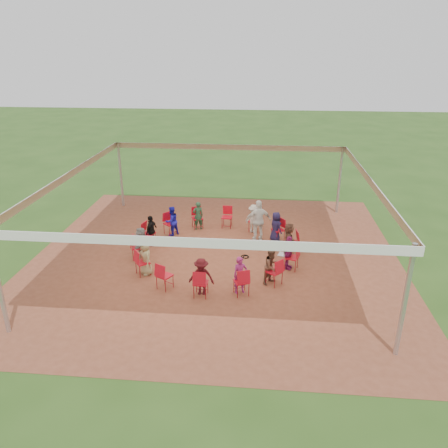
# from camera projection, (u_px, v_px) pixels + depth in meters

# --- Properties ---
(ground) EXTENTS (80.00, 80.00, 0.00)m
(ground) POSITION_uv_depth(u_px,v_px,m) (216.00, 256.00, 15.80)
(ground) COLOR #284B17
(ground) RESTS_ON ground
(dirt_patch) EXTENTS (13.00, 13.00, 0.00)m
(dirt_patch) POSITION_uv_depth(u_px,v_px,m) (216.00, 256.00, 15.79)
(dirt_patch) COLOR brown
(dirt_patch) RESTS_ON ground
(tent) EXTENTS (10.33, 10.33, 3.00)m
(tent) POSITION_uv_depth(u_px,v_px,m) (216.00, 194.00, 14.90)
(tent) COLOR #B2B2B7
(tent) RESTS_ON ground
(chair_0) EXTENTS (0.54, 0.53, 0.90)m
(chair_0) POSITION_uv_depth(u_px,v_px,m) (292.00, 257.00, 14.69)
(chair_0) COLOR red
(chair_0) RESTS_ON ground
(chair_1) EXTENTS (0.50, 0.49, 0.90)m
(chair_1) POSITION_uv_depth(u_px,v_px,m) (292.00, 242.00, 15.82)
(chair_1) COLOR red
(chair_1) RESTS_ON ground
(chair_2) EXTENTS (0.60, 0.60, 0.90)m
(chair_2) POSITION_uv_depth(u_px,v_px,m) (278.00, 230.00, 16.91)
(chair_2) COLOR red
(chair_2) RESTS_ON ground
(chair_3) EXTENTS (0.58, 0.59, 0.90)m
(chair_3) POSITION_uv_depth(u_px,v_px,m) (255.00, 221.00, 17.74)
(chair_3) COLOR red
(chair_3) RESTS_ON ground
(chair_4) EXTENTS (0.44, 0.46, 0.90)m
(chair_4) POSITION_uv_depth(u_px,v_px,m) (227.00, 217.00, 18.16)
(chair_4) COLOR red
(chair_4) RESTS_ON ground
(chair_5) EXTENTS (0.56, 0.57, 0.90)m
(chair_5) POSITION_uv_depth(u_px,v_px,m) (197.00, 218.00, 18.07)
(chair_5) COLOR red
(chair_5) RESTS_ON ground
(chair_6) EXTENTS (0.61, 0.61, 0.90)m
(chair_6) POSITION_uv_depth(u_px,v_px,m) (170.00, 224.00, 17.50)
(chair_6) COLOR red
(chair_6) RESTS_ON ground
(chair_7) EXTENTS (0.54, 0.53, 0.90)m
(chair_7) POSITION_uv_depth(u_px,v_px,m) (149.00, 234.00, 16.56)
(chair_7) COLOR red
(chair_7) RESTS_ON ground
(chair_8) EXTENTS (0.50, 0.49, 0.90)m
(chair_8) POSITION_uv_depth(u_px,v_px,m) (138.00, 247.00, 15.44)
(chair_8) COLOR red
(chair_8) RESTS_ON ground
(chair_9) EXTENTS (0.60, 0.60, 0.90)m
(chair_9) POSITION_uv_depth(u_px,v_px,m) (143.00, 262.00, 14.35)
(chair_9) COLOR red
(chair_9) RESTS_ON ground
(chair_10) EXTENTS (0.58, 0.59, 0.90)m
(chair_10) POSITION_uv_depth(u_px,v_px,m) (165.00, 276.00, 13.51)
(chair_10) COLOR red
(chair_10) RESTS_ON ground
(chair_11) EXTENTS (0.44, 0.46, 0.90)m
(chair_11) POSITION_uv_depth(u_px,v_px,m) (201.00, 283.00, 13.10)
(chair_11) COLOR red
(chair_11) RESTS_ON ground
(chair_12) EXTENTS (0.56, 0.57, 0.90)m
(chair_12) POSITION_uv_depth(u_px,v_px,m) (241.00, 281.00, 13.18)
(chair_12) COLOR red
(chair_12) RESTS_ON ground
(chair_13) EXTENTS (0.61, 0.61, 0.90)m
(chair_13) POSITION_uv_depth(u_px,v_px,m) (274.00, 272.00, 13.75)
(chair_13) COLOR red
(chair_13) RESTS_ON ground
(person_seated_0) EXTENTS (0.54, 0.77, 1.19)m
(person_seated_0) POSITION_uv_depth(u_px,v_px,m) (288.00, 253.00, 14.68)
(person_seated_0) COLOR #8F1F61
(person_seated_0) RESTS_ON ground
(person_seated_1) EXTENTS (0.59, 1.16, 1.19)m
(person_seated_1) POSITION_uv_depth(u_px,v_px,m) (289.00, 239.00, 15.75)
(person_seated_1) COLOR brown
(person_seated_1) RESTS_ON ground
(person_seated_2) EXTENTS (0.60, 0.66, 1.19)m
(person_seated_2) POSITION_uv_depth(u_px,v_px,m) (276.00, 227.00, 16.79)
(person_seated_2) COLOR #1D183B
(person_seated_2) RESTS_ON ground
(person_seated_3) EXTENTS (0.86, 0.71, 1.19)m
(person_seated_3) POSITION_uv_depth(u_px,v_px,m) (254.00, 219.00, 17.59)
(person_seated_3) COLOR #B7B3A4
(person_seated_3) RESTS_ON ground
(person_seated_4) EXTENTS (0.51, 0.43, 1.19)m
(person_seated_4) POSITION_uv_depth(u_px,v_px,m) (198.00, 216.00, 17.91)
(person_seated_4) COLOR #22482E
(person_seated_4) RESTS_ON ground
(person_seated_5) EXTENTS (0.64, 0.65, 1.19)m
(person_seated_5) POSITION_uv_depth(u_px,v_px,m) (172.00, 221.00, 17.36)
(person_seated_5) COLOR #1A18AF
(person_seated_5) RESTS_ON ground
(person_seated_6) EXTENTS (0.54, 0.77, 1.19)m
(person_seated_6) POSITION_uv_depth(u_px,v_px,m) (151.00, 230.00, 16.46)
(person_seated_6) COLOR black
(person_seated_6) RESTS_ON ground
(person_seated_7) EXTENTS (0.59, 1.16, 1.19)m
(person_seated_7) POSITION_uv_depth(u_px,v_px,m) (141.00, 243.00, 15.39)
(person_seated_7) COLOR slate
(person_seated_7) RESTS_ON ground
(person_seated_8) EXTENTS (0.60, 0.66, 1.19)m
(person_seated_8) POSITION_uv_depth(u_px,v_px,m) (146.00, 257.00, 14.35)
(person_seated_8) COLOR tan
(person_seated_8) RESTS_ON ground
(person_seated_9) EXTENTS (0.79, 0.42, 1.19)m
(person_seated_9) POSITION_uv_depth(u_px,v_px,m) (201.00, 277.00, 13.15)
(person_seated_9) COLOR #450E13
(person_seated_9) RESTS_ON ground
(person_seated_10) EXTENTS (0.51, 0.43, 1.19)m
(person_seated_10) POSITION_uv_depth(u_px,v_px,m) (240.00, 275.00, 13.23)
(person_seated_10) COLOR #8F1F61
(person_seated_10) RESTS_ON ground
(person_seated_11) EXTENTS (0.64, 0.65, 1.19)m
(person_seated_11) POSITION_uv_depth(u_px,v_px,m) (272.00, 266.00, 13.78)
(person_seated_11) COLOR brown
(person_seated_11) RESTS_ON ground
(standing_person) EXTENTS (1.06, 0.73, 1.65)m
(standing_person) POSITION_uv_depth(u_px,v_px,m) (259.00, 221.00, 16.76)
(standing_person) COLOR silver
(standing_person) RESTS_ON ground
(cable_coil) EXTENTS (0.35, 0.35, 0.03)m
(cable_coil) POSITION_uv_depth(u_px,v_px,m) (245.00, 257.00, 15.71)
(cable_coil) COLOR black
(cable_coil) RESTS_ON ground
(laptop) EXTENTS (0.36, 0.41, 0.24)m
(laptop) POSITION_uv_depth(u_px,v_px,m) (284.00, 253.00, 14.74)
(laptop) COLOR #B7B7BC
(laptop) RESTS_ON ground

